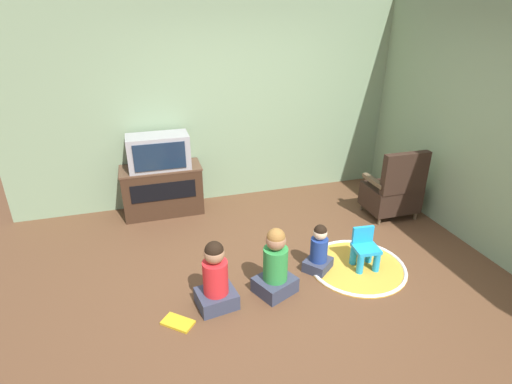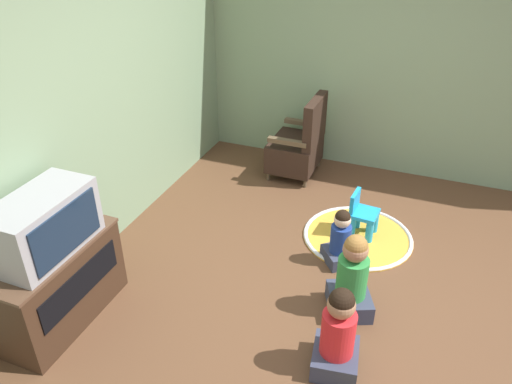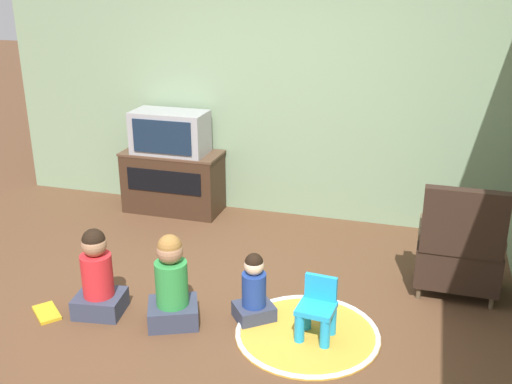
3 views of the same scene
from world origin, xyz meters
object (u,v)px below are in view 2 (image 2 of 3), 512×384
Objects in this scene: yellow_kid_chair at (362,217)px; child_watching_right at (340,240)px; black_armchair at (299,146)px; child_watching_center at (338,335)px; tv_cabinet at (57,283)px; child_watching_left at (352,279)px; television at (43,225)px.

child_watching_right is (-0.48, 0.10, 0.04)m from yellow_kid_chair.
child_watching_center is (-2.55, -1.06, -0.06)m from black_armchair.
child_watching_right is at bearing 173.38° from yellow_kid_chair.
black_armchair is at bearing 49.42° from yellow_kid_chair.
tv_cabinet reaches higher than yellow_kid_chair.
child_watching_left reaches higher than child_watching_right.
child_watching_center is at bearing -81.72° from tv_cabinet.
black_armchair reaches higher than tv_cabinet.
child_watching_left is 1.02× the size of child_watching_center.
child_watching_right is at bearing -51.21° from television.
black_armchair is at bearing 14.22° from child_watching_center.
child_watching_center is (-1.62, -0.14, 0.10)m from yellow_kid_chair.
tv_cabinet is at bearing 89.94° from child_watching_center.
child_watching_right is (1.43, -1.78, -0.63)m from television.
black_armchair reaches higher than yellow_kid_chair.
child_watching_left is 1.31× the size of child_watching_right.
tv_cabinet is 0.53m from television.
child_watching_left is (0.88, -2.01, -0.03)m from tv_cabinet.
child_watching_center is (0.30, -2.02, -0.57)m from television.
child_watching_right reaches higher than yellow_kid_chair.
television reaches higher than black_armchair.
black_armchair is 1.75× the size of child_watching_right.
child_watching_center is at bearing 159.32° from child_watching_left.
television is 3.05m from black_armchair.
television is 1.72× the size of yellow_kid_chair.
tv_cabinet is 2.30m from child_watching_right.
child_watching_center is (0.30, -2.04, -0.04)m from tv_cabinet.
television is 2.37m from child_watching_right.
child_watching_center reaches higher than tv_cabinet.
child_watching_left is at bearing -66.19° from television.
television is 1.43× the size of child_watching_right.
tv_cabinet is 1.35× the size of television.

